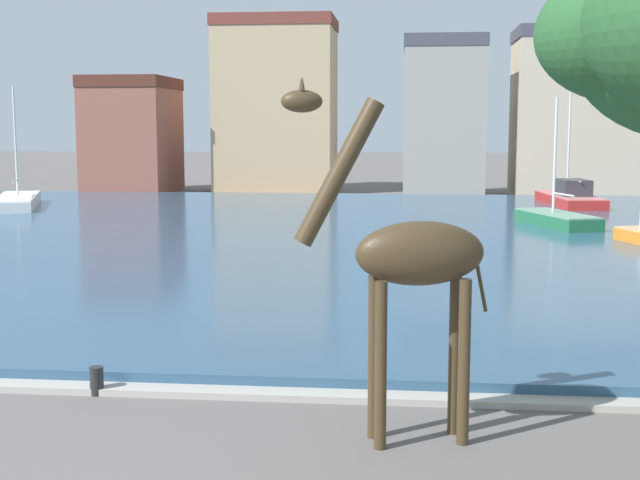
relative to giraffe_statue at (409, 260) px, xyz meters
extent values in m
cube|color=#2D5170|center=(-4.01, 23.14, -2.58)|extent=(86.63, 42.06, 0.29)
cube|color=#ADA89E|center=(-4.01, 1.86, -2.66)|extent=(86.63, 0.50, 0.12)
cylinder|color=#42331E|center=(-0.39, -0.34, -1.49)|extent=(0.18, 0.18, 2.47)
cylinder|color=#42331E|center=(-0.50, 0.11, -1.49)|extent=(0.18, 0.18, 2.47)
cylinder|color=#42331E|center=(0.81, -0.04, -1.49)|extent=(0.18, 0.18, 2.47)
cylinder|color=#42331E|center=(0.70, 0.42, -1.49)|extent=(0.18, 0.18, 2.47)
ellipsoid|color=#42331E|center=(0.16, 0.04, 0.10)|extent=(2.03, 1.16, 0.94)
cylinder|color=#42331E|center=(-1.00, -0.25, 1.28)|extent=(1.32, 0.58, 2.11)
ellipsoid|color=#42331E|center=(-1.52, -0.38, 2.27)|extent=(0.64, 0.45, 0.31)
cone|color=#42331E|center=(-1.50, -0.46, 2.52)|extent=(0.07, 0.07, 0.18)
cone|color=#42331E|center=(-1.54, -0.30, 2.52)|extent=(0.07, 0.07, 0.18)
cylinder|color=#42331E|center=(1.04, 0.26, -0.29)|extent=(0.27, 0.12, 1.00)
cube|color=white|center=(-21.23, 32.66, -2.30)|extent=(4.51, 7.91, 0.85)
ellipsoid|color=white|center=(-22.48, 36.09, -2.30)|extent=(2.61, 3.15, 0.80)
cube|color=silver|center=(-21.23, 32.66, -1.85)|extent=(4.42, 7.75, 0.06)
cylinder|color=silver|center=(-21.43, 33.20, 1.10)|extent=(0.12, 0.12, 5.96)
cylinder|color=silver|center=(-20.97, 31.94, -0.98)|extent=(1.00, 2.56, 0.08)
cube|color=#236B42|center=(6.51, 26.38, -2.31)|extent=(3.21, 5.36, 0.82)
ellipsoid|color=#236B42|center=(5.72, 28.67, -2.31)|extent=(1.98, 2.17, 0.78)
cube|color=gray|center=(6.51, 26.38, -1.87)|extent=(3.14, 5.25, 0.06)
cylinder|color=silver|center=(6.38, 26.74, 0.65)|extent=(0.12, 0.12, 5.10)
cylinder|color=silver|center=(6.67, 25.89, -1.00)|extent=(0.65, 1.72, 0.08)
cube|color=red|center=(8.95, 37.07, -2.32)|extent=(2.86, 7.31, 0.81)
ellipsoid|color=red|center=(8.61, 40.44, -2.32)|extent=(2.18, 2.68, 0.77)
cube|color=#C7716E|center=(8.95, 37.07, -1.88)|extent=(2.80, 7.16, 0.06)
cube|color=#333338|center=(9.00, 36.54, -1.42)|extent=(1.75, 2.63, 0.88)
cylinder|color=silver|center=(8.89, 37.61, 2.39)|extent=(0.12, 0.12, 8.60)
cylinder|color=silver|center=(9.02, 36.36, -1.01)|extent=(0.33, 2.49, 0.08)
ellipsoid|color=#285B2D|center=(3.08, 0.67, 3.25)|extent=(2.63, 2.63, 1.97)
cylinder|color=#232326|center=(-5.39, 1.71, -2.47)|extent=(0.24, 0.24, 0.50)
cube|color=#8E5142|center=(-19.44, 47.40, 0.90)|extent=(5.54, 6.98, 7.25)
cube|color=#51281E|center=(-19.44, 47.40, 4.93)|extent=(5.65, 7.12, 0.80)
cube|color=tan|center=(-9.49, 49.44, 3.00)|extent=(8.23, 6.20, 11.46)
cube|color=brown|center=(-9.49, 49.44, 9.13)|extent=(8.39, 6.32, 0.80)
cube|color=gray|center=(2.23, 46.24, 2.13)|extent=(5.24, 5.19, 9.71)
cube|color=#42424C|center=(2.23, 46.24, 7.38)|extent=(5.35, 5.30, 0.80)
cube|color=#C6B293|center=(10.99, 47.08, 2.41)|extent=(8.11, 5.86, 10.27)
cube|color=#42424C|center=(10.99, 47.08, 7.95)|extent=(8.27, 5.98, 0.80)
camera|label=1|loc=(-0.02, -12.48, 1.93)|focal=48.72mm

